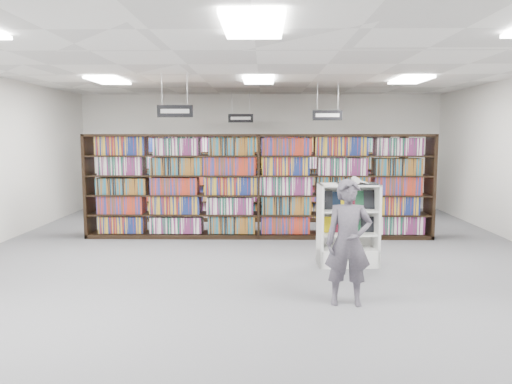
{
  "coord_description": "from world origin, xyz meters",
  "views": [
    {
      "loc": [
        0.11,
        -8.08,
        2.09
      ],
      "look_at": [
        -0.03,
        0.5,
        1.1
      ],
      "focal_mm": 35.0,
      "sensor_mm": 36.0,
      "label": 1
    }
  ],
  "objects_px": {
    "bookshelf_row_near": "(259,186)",
    "open_book": "(356,182)",
    "shopper": "(348,243)",
    "endcap_display": "(347,237)"
  },
  "relations": [
    {
      "from": "bookshelf_row_near",
      "to": "open_book",
      "type": "relative_size",
      "value": 11.03
    },
    {
      "from": "bookshelf_row_near",
      "to": "shopper",
      "type": "bearing_deg",
      "value": -74.31
    },
    {
      "from": "endcap_display",
      "to": "shopper",
      "type": "relative_size",
      "value": 0.85
    },
    {
      "from": "endcap_display",
      "to": "open_book",
      "type": "xyz_separation_m",
      "value": [
        0.12,
        -0.03,
        0.89
      ]
    },
    {
      "from": "shopper",
      "to": "open_book",
      "type": "bearing_deg",
      "value": 80.33
    },
    {
      "from": "bookshelf_row_near",
      "to": "shopper",
      "type": "height_order",
      "value": "bookshelf_row_near"
    },
    {
      "from": "endcap_display",
      "to": "shopper",
      "type": "height_order",
      "value": "shopper"
    },
    {
      "from": "bookshelf_row_near",
      "to": "endcap_display",
      "type": "relative_size",
      "value": 5.32
    },
    {
      "from": "endcap_display",
      "to": "shopper",
      "type": "bearing_deg",
      "value": -102.85
    },
    {
      "from": "open_book",
      "to": "shopper",
      "type": "xyz_separation_m",
      "value": [
        -0.43,
        -1.85,
        -0.57
      ]
    }
  ]
}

